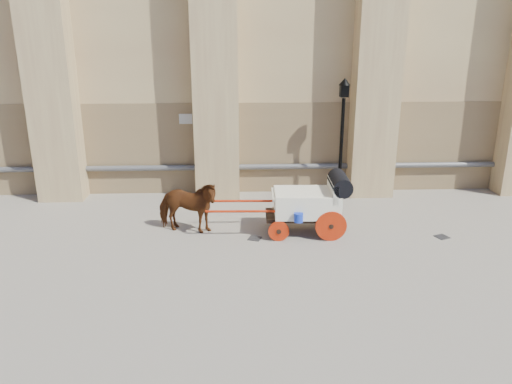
{
  "coord_description": "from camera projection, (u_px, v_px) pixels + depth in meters",
  "views": [
    {
      "loc": [
        -0.41,
        -12.05,
        5.28
      ],
      "look_at": [
        0.12,
        0.47,
        1.15
      ],
      "focal_mm": 35.0,
      "sensor_mm": 36.0,
      "label": 1
    }
  ],
  "objects": [
    {
      "name": "carriage",
      "position": [
        311.0,
        201.0,
        13.25
      ],
      "size": [
        3.8,
        1.36,
        1.65
      ],
      "rotation": [
        0.0,
        0.0,
        -0.03
      ],
      "color": "black",
      "rests_on": "ground"
    },
    {
      "name": "drain_grate_near",
      "position": [
        255.0,
        238.0,
        13.13
      ],
      "size": [
        0.41,
        0.41,
        0.01
      ],
      "primitive_type": "cube",
      "rotation": [
        0.0,
        0.0,
        -0.36
      ],
      "color": "black",
      "rests_on": "ground"
    },
    {
      "name": "street_lamp",
      "position": [
        342.0,
        137.0,
        15.51
      ],
      "size": [
        0.36,
        0.36,
        3.85
      ],
      "color": "black",
      "rests_on": "ground"
    },
    {
      "name": "horse",
      "position": [
        187.0,
        207.0,
        13.32
      ],
      "size": [
        1.88,
        1.19,
        1.47
      ],
      "primitive_type": "imported",
      "rotation": [
        0.0,
        0.0,
        1.33
      ],
      "color": "brown",
      "rests_on": "ground"
    },
    {
      "name": "ground",
      "position": [
        252.0,
        239.0,
        13.11
      ],
      "size": [
        90.0,
        90.0,
        0.0
      ],
      "primitive_type": "plane",
      "color": "gray",
      "rests_on": "ground"
    },
    {
      "name": "drain_grate_far",
      "position": [
        442.0,
        237.0,
        13.22
      ],
      "size": [
        0.42,
        0.42,
        0.01
      ],
      "primitive_type": "cube",
      "rotation": [
        0.0,
        0.0,
        0.4
      ],
      "color": "black",
      "rests_on": "ground"
    }
  ]
}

